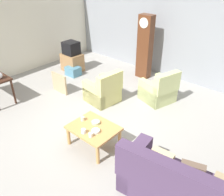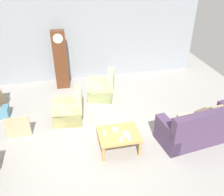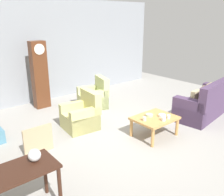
% 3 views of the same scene
% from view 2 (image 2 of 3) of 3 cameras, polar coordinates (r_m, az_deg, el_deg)
% --- Properties ---
extents(ground_plane, '(10.40, 10.40, 0.00)m').
position_cam_2_polar(ground_plane, '(6.30, -2.64, -9.00)').
color(ground_plane, '#999691').
extents(garage_door_wall, '(8.40, 0.16, 3.20)m').
position_cam_2_polar(garage_door_wall, '(8.75, -7.10, 14.55)').
color(garage_door_wall, gray).
rests_on(garage_door_wall, ground_plane).
extents(couch_floral, '(2.20, 1.15, 1.04)m').
position_cam_2_polar(couch_floral, '(6.39, 20.39, -6.58)').
color(couch_floral, '#4C3856').
rests_on(couch_floral, ground_plane).
extents(armchair_olive_near, '(0.87, 0.84, 0.92)m').
position_cam_2_polar(armchair_olive_near, '(6.79, -10.01, -2.98)').
color(armchair_olive_near, '#CCC67A').
rests_on(armchair_olive_near, ground_plane).
extents(armchair_olive_far, '(0.97, 0.95, 0.92)m').
position_cam_2_polar(armchair_olive_far, '(7.74, -2.29, 2.07)').
color(armchair_olive_far, '#C3CE86').
rests_on(armchair_olive_far, ground_plane).
extents(coffee_table_wood, '(0.96, 0.76, 0.46)m').
position_cam_2_polar(coffee_table_wood, '(5.70, 1.64, -8.90)').
color(coffee_table_wood, tan).
rests_on(coffee_table_wood, ground_plane).
extents(grandfather_clock, '(0.44, 0.30, 1.99)m').
position_cam_2_polar(grandfather_clock, '(8.29, -12.08, 8.76)').
color(grandfather_clock, '#562D19').
rests_on(grandfather_clock, ground_plane).
extents(framed_picture_leaning, '(0.60, 0.05, 0.58)m').
position_cam_2_polar(framed_picture_leaning, '(6.56, -21.35, -6.44)').
color(framed_picture_leaning, tan).
rests_on(framed_picture_leaning, ground_plane).
extents(storage_box_blue, '(0.45, 0.37, 0.29)m').
position_cam_2_polar(storage_box_blue, '(7.61, -24.81, -3.03)').
color(storage_box_blue, teal).
rests_on(storage_box_blue, ground_plane).
extents(cup_white_porcelain, '(0.08, 0.08, 0.09)m').
position_cam_2_polar(cup_white_porcelain, '(5.48, 4.06, -9.39)').
color(cup_white_porcelain, white).
rests_on(cup_white_porcelain, coffee_table_wood).
extents(cup_blue_rimmed, '(0.09, 0.09, 0.09)m').
position_cam_2_polar(cup_blue_rimmed, '(5.43, 2.18, -9.71)').
color(cup_blue_rimmed, silver).
rests_on(cup_blue_rimmed, coffee_table_wood).
extents(cup_cream_tall, '(0.08, 0.08, 0.09)m').
position_cam_2_polar(cup_cream_tall, '(5.58, -1.75, -8.38)').
color(cup_cream_tall, beige).
rests_on(cup_cream_tall, coffee_table_wood).
extents(bowl_white_stacked, '(0.16, 0.16, 0.06)m').
position_cam_2_polar(bowl_white_stacked, '(5.60, 3.34, -8.49)').
color(bowl_white_stacked, white).
rests_on(bowl_white_stacked, coffee_table_wood).
extents(bowl_shallow_green, '(0.18, 0.18, 0.05)m').
position_cam_2_polar(bowl_shallow_green, '(5.72, 0.82, -7.50)').
color(bowl_shallow_green, '#B2C69E').
rests_on(bowl_shallow_green, coffee_table_wood).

